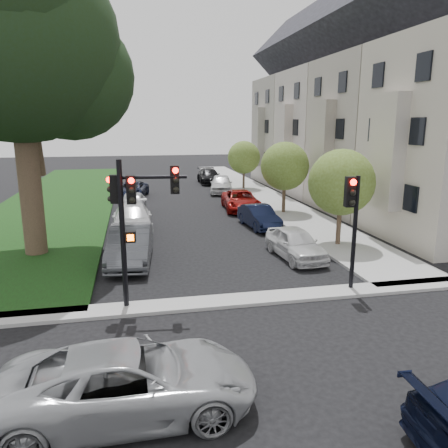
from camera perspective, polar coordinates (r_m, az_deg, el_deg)
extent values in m
plane|color=black|center=(13.19, 4.52, -13.43)|extent=(140.00, 140.00, 0.00)
cube|color=black|center=(36.23, -20.48, 3.06)|extent=(8.00, 44.00, 0.12)
cube|color=#A9A9A9|center=(37.19, 4.28, 4.10)|extent=(3.50, 44.00, 0.12)
cube|color=#A9A9A9|center=(14.91, 2.37, -9.87)|extent=(60.00, 1.00, 0.12)
cube|color=#969696|center=(22.78, 20.45, 8.84)|extent=(0.70, 2.20, 5.50)
cube|color=black|center=(22.90, 21.30, 11.30)|extent=(0.08, 3.60, 6.00)
cube|color=gray|center=(31.16, 19.30, 10.79)|extent=(7.00, 7.40, 10.00)
cube|color=black|center=(31.84, 20.41, 24.33)|extent=(7.00, 7.55, 7.00)
cube|color=gray|center=(29.41, 12.67, 10.13)|extent=(0.70, 2.20, 5.50)
cube|color=black|center=(29.50, 13.31, 12.05)|extent=(0.08, 3.60, 6.00)
cube|color=beige|center=(37.81, 13.42, 11.45)|extent=(7.00, 7.40, 10.00)
cube|color=black|center=(38.37, 14.06, 22.67)|extent=(7.00, 7.55, 7.00)
cube|color=beige|center=(36.38, 7.77, 10.84)|extent=(0.70, 2.20, 5.50)
cube|color=black|center=(36.45, 8.28, 12.41)|extent=(0.08, 3.60, 6.00)
cube|color=gray|center=(44.73, 9.32, 11.84)|extent=(7.00, 7.40, 10.00)
cube|color=black|center=(45.20, 9.69, 21.35)|extent=(7.00, 7.55, 7.00)
cube|color=gray|center=(43.52, 4.46, 11.28)|extent=(0.70, 2.20, 5.50)
cube|color=black|center=(43.59, 4.87, 12.59)|extent=(0.08, 3.60, 6.00)
cylinder|color=#312A21|center=(20.96, -24.07, 5.45)|extent=(0.96, 0.96, 6.99)
sphere|color=black|center=(21.08, -25.60, 20.91)|extent=(8.39, 8.39, 8.39)
sphere|color=black|center=(21.45, -19.44, 17.72)|extent=(5.59, 5.59, 5.59)
cylinder|color=#312A21|center=(21.74, 14.77, 0.03)|extent=(0.22, 0.22, 2.24)
sphere|color=#4C611A|center=(21.39, 15.08, 5.29)|extent=(3.13, 3.13, 3.13)
cylinder|color=#312A21|center=(28.95, 7.82, 3.54)|extent=(0.22, 0.22, 2.23)
sphere|color=#4C611A|center=(28.69, 7.94, 7.50)|extent=(3.13, 3.13, 3.13)
cylinder|color=#312A21|center=(39.16, 2.58, 6.00)|extent=(0.20, 0.20, 2.05)
sphere|color=#4C611A|center=(38.98, 2.61, 8.69)|extent=(2.87, 2.87, 2.87)
cylinder|color=black|center=(13.96, -13.07, -1.67)|extent=(0.18, 0.18, 4.80)
cylinder|color=black|center=(13.62, -9.18, 6.07)|extent=(2.03, 0.33, 0.11)
cube|color=black|center=(13.66, -12.03, 4.40)|extent=(0.30, 0.27, 0.88)
cube|color=black|center=(13.67, -6.44, 5.79)|extent=(0.30, 0.27, 0.88)
cube|color=black|center=(13.90, -14.13, 4.44)|extent=(0.27, 0.30, 0.88)
sphere|color=#FF0C05|center=(13.48, -12.09, 5.55)|extent=(0.18, 0.18, 0.18)
sphere|color=black|center=(13.57, -11.97, 3.08)|extent=(0.18, 0.18, 0.18)
cube|color=black|center=(13.95, -12.12, -1.63)|extent=(0.35, 0.26, 0.35)
cube|color=#FF5905|center=(13.83, -12.13, -1.76)|extent=(0.20, 0.03, 0.20)
cylinder|color=black|center=(15.89, 16.66, -1.35)|extent=(0.17, 0.17, 4.13)
cube|color=black|center=(15.46, 16.13, 4.06)|extent=(0.36, 0.32, 1.03)
sphere|color=#FF0C05|center=(15.27, 16.50, 5.24)|extent=(0.22, 0.22, 0.22)
imported|color=#999BA0|center=(9.68, -12.20, -19.41)|extent=(5.28, 2.51, 1.46)
imported|color=silver|center=(19.54, 9.33, -2.49)|extent=(1.90, 4.11, 1.36)
imported|color=black|center=(24.95, 4.61, 0.97)|extent=(1.73, 4.02, 1.29)
imported|color=maroon|center=(29.86, 2.20, 3.09)|extent=(2.63, 5.03, 1.35)
imported|color=silver|center=(37.27, -0.37, 5.26)|extent=(2.66, 4.80, 1.54)
imported|color=black|center=(43.21, -1.94, 6.25)|extent=(2.02, 4.87, 1.41)
imported|color=#3F4247|center=(19.02, -12.10, -2.68)|extent=(2.10, 4.96, 1.59)
imported|color=silver|center=(24.36, -11.90, 0.68)|extent=(2.10, 5.16, 1.50)
imported|color=#999BA0|center=(29.21, -11.82, 2.65)|extent=(1.94, 4.25, 1.42)
imported|color=black|center=(35.72, -11.95, 4.41)|extent=(2.98, 4.92, 1.28)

